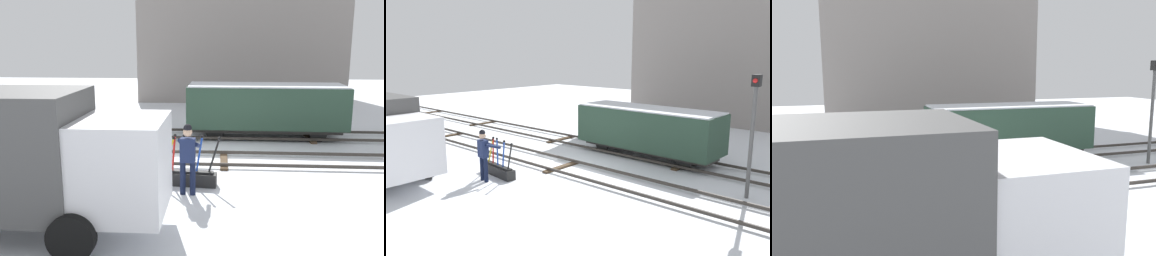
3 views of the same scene
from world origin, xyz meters
TOP-DOWN VIEW (x-y plane):
  - ground_plane at (0.00, 0.00)m, footprint 60.00×60.00m
  - track_main_line at (0.00, 0.00)m, footprint 44.00×1.94m
  - track_siding_near at (0.00, 3.58)m, footprint 44.00×1.94m
  - switch_lever_frame at (-1.11, -2.29)m, footprint 1.92×0.52m
  - rail_worker at (-0.96, -2.98)m, footprint 0.58×0.70m
  - signal_post at (6.61, 1.53)m, footprint 0.24×0.32m
  - apartment_building at (1.19, 16.28)m, footprint 13.49×6.86m
  - freight_car_mid_siding at (1.70, 3.58)m, footprint 6.35×2.13m

SIDE VIEW (x-z plane):
  - ground_plane at x=0.00m, z-range 0.00..0.00m
  - track_siding_near at x=0.00m, z-range 0.02..0.20m
  - track_main_line at x=0.00m, z-range 0.02..0.20m
  - switch_lever_frame at x=-1.11m, z-range -0.47..0.98m
  - rail_worker at x=-0.96m, z-range 0.14..2.01m
  - freight_car_mid_siding at x=1.70m, z-range 0.18..2.39m
  - signal_post at x=6.61m, z-range 0.43..4.31m
  - apartment_building at x=1.19m, z-range 0.01..11.84m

